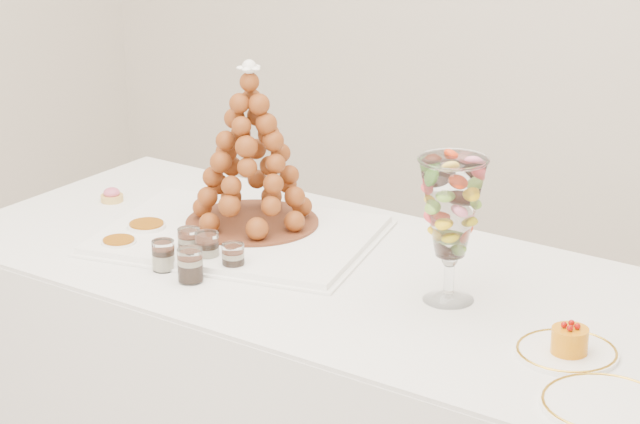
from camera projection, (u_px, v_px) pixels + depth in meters
The scene contains 14 objects.
lace_tray at pixel (239, 235), 3.05m from camera, with size 0.64×0.48×0.02m, color white.
macaron_vase at pixel (452, 210), 2.64m from camera, with size 0.15×0.15×0.32m.
cake_plate at pixel (567, 352), 2.46m from camera, with size 0.20×0.20×0.01m, color white.
spare_plate at pixel (604, 404), 2.25m from camera, with size 0.23×0.23×0.01m, color white.
pink_tart at pixel (112, 196), 3.32m from camera, with size 0.06×0.06×0.04m.
verrine_a at pixel (189, 243), 2.93m from camera, with size 0.05×0.05×0.07m, color white.
verrine_b at pixel (207, 248), 2.89m from camera, with size 0.06×0.06×0.08m, color white.
verrine_c at pixel (233, 259), 2.84m from camera, with size 0.05×0.05×0.07m, color white.
verrine_d at pixel (163, 255), 2.86m from camera, with size 0.05×0.05×0.07m, color white.
verrine_e at pixel (190, 265), 2.79m from camera, with size 0.06×0.06×0.08m, color white.
ramekin_back at pixel (147, 230), 3.08m from camera, with size 0.10×0.10×0.03m, color white.
ramekin_front at pixel (119, 246), 2.98m from camera, with size 0.08×0.08×0.03m, color white.
croquembouche at pixel (251, 146), 3.03m from camera, with size 0.35×0.35×0.41m.
mousse_cake at pixel (570, 340), 2.44m from camera, with size 0.07×0.07×0.06m.
Camera 1 is at (1.48, -2.00, 1.89)m, focal length 70.00 mm.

